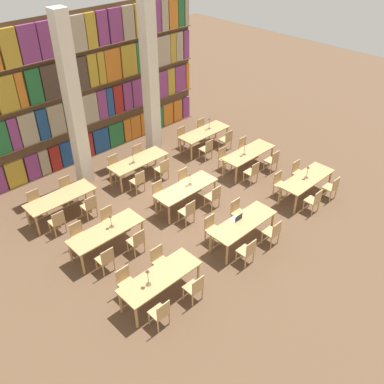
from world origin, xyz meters
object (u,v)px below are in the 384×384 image
(chair_31, at_px, (139,155))
(desk_lamp_5, at_px, (133,156))
(chair_2, at_px, (195,288))
(chair_21, at_px, (224,158))
(chair_20, at_px, (252,172))
(chair_9, at_px, (280,183))
(desk_lamp_6, at_px, (209,121))
(desk_lamp_0, at_px, (148,275))
(chair_30, at_px, (163,169))
(chair_6, at_px, (273,232))
(chair_34, at_px, (227,139))
(chair_33, at_px, (183,137))
(chair_11, at_px, (298,172))
(reading_table_7, at_px, (139,162))
(chair_7, at_px, (238,212))
(chair_14, at_px, (137,241))
(chair_15, at_px, (109,219))
(chair_23, at_px, (245,147))
(chair_12, at_px, (106,259))
(pillar_center, at_px, (150,80))
(chair_26, at_px, (89,206))
(reading_table_3, at_px, (106,232))
(chair_0, at_px, (160,313))
(reading_table_1, at_px, (243,224))
(reading_table_5, at_px, (249,154))
(chair_5, at_px, (212,228))
(chair_28, at_px, (138,181))
(chair_18, at_px, (213,196))
(desk_lamp_4, at_px, (245,147))
(reading_table_4, at_px, (186,189))
(chair_27, at_px, (67,188))
(desk_lamp_2, at_px, (111,219))
(laptop, at_px, (237,219))
(chair_25, at_px, (36,202))
(chair_1, at_px, (126,282))
(chair_13, at_px, (79,235))
(pillar_left, at_px, (73,105))
(chair_16, at_px, (188,211))
(desk_lamp_3, at_px, (190,177))
(chair_17, at_px, (160,193))
(reading_table_8, at_px, (204,133))
(reading_table_6, at_px, (61,199))
(chair_10, at_px, (332,187))
(chair_4, at_px, (247,251))
(chair_19, at_px, (185,180))
(chair_35, at_px, (203,128))
(desk_lamp_1, at_px, (308,170))

(chair_31, xyz_separation_m, desk_lamp_5, (-0.79, -0.71, 0.58))
(chair_2, bearing_deg, chair_21, 36.04)
(chair_2, distance_m, chair_20, 5.89)
(chair_9, distance_m, desk_lamp_6, 4.31)
(desk_lamp_0, bearing_deg, chair_30, 46.08)
(chair_6, relative_size, chair_34, 1.00)
(chair_20, distance_m, chair_33, 3.70)
(chair_11, relative_size, reading_table_7, 0.39)
(chair_7, height_order, chair_34, same)
(chair_14, bearing_deg, chair_15, 90.00)
(chair_11, distance_m, chair_23, 2.50)
(chair_12, xyz_separation_m, desk_lamp_6, (7.27, 3.12, 0.63))
(pillar_center, distance_m, chair_30, 3.37)
(chair_12, height_order, chair_26, same)
(reading_table_3, bearing_deg, chair_0, -101.40)
(reading_table_1, height_order, reading_table_5, same)
(chair_26, distance_m, reading_table_7, 2.72)
(chair_5, height_order, chair_31, same)
(desk_lamp_0, distance_m, chair_28, 5.20)
(chair_18, xyz_separation_m, desk_lamp_5, (-0.89, 3.13, 0.58))
(chair_0, height_order, reading_table_5, chair_0)
(chair_21, height_order, chair_30, same)
(reading_table_1, bearing_deg, desk_lamp_4, 40.05)
(reading_table_4, xyz_separation_m, chair_27, (-2.65, 3.07, -0.22))
(chair_7, bearing_deg, desk_lamp_2, -27.56)
(chair_21, height_order, chair_31, same)
(desk_lamp_5, bearing_deg, laptop, -87.54)
(chair_20, distance_m, chair_25, 7.47)
(chair_5, distance_m, chair_33, 5.92)
(chair_7, relative_size, chair_15, 1.00)
(chair_1, relative_size, chair_13, 1.00)
(pillar_left, distance_m, chair_25, 3.41)
(chair_9, bearing_deg, reading_table_4, -31.96)
(chair_11, relative_size, reading_table_5, 0.39)
(chair_16, bearing_deg, desk_lamp_3, 42.40)
(pillar_center, height_order, chair_7, pillar_center)
(chair_17, xyz_separation_m, chair_20, (3.26, -1.30, 0.00))
(chair_0, relative_size, chair_26, 1.00)
(chair_15, bearing_deg, chair_23, -179.39)
(chair_12, distance_m, reading_table_8, 7.60)
(desk_lamp_3, bearing_deg, chair_6, -83.94)
(chair_0, height_order, reading_table_6, chair_0)
(reading_table_5, bearing_deg, chair_28, 156.35)
(chair_1, xyz_separation_m, chair_10, (7.66, -1.37, 0.00))
(pillar_left, relative_size, chair_4, 6.95)
(chair_7, relative_size, chair_19, 1.00)
(chair_13, relative_size, chair_33, 1.00)
(chair_23, xyz_separation_m, chair_34, (-0.00, 0.95, 0.00))
(chair_4, relative_size, chair_13, 1.00)
(chair_35, bearing_deg, desk_lamp_1, 84.43)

